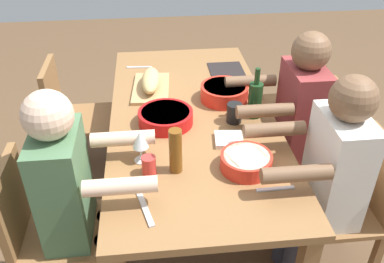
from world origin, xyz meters
TOP-DOWN VIEW (x-y plane):
  - ground_plane at (0.00, 0.00)m, footprint 8.00×8.00m
  - dining_table at (0.00, 0.00)m, footprint 1.89×0.91m
  - chair_near_left at (-0.52, -0.78)m, footprint 0.40×0.40m
  - diner_near_left at (-0.52, -0.59)m, footprint 0.41×0.53m
  - chair_near_center at (0.00, -0.78)m, footprint 0.40×0.40m
  - diner_near_center at (0.00, -0.59)m, footprint 0.41×0.53m
  - chair_near_right at (0.52, -0.78)m, footprint 0.40×0.40m
  - chair_far_right at (0.52, 0.78)m, footprint 0.40×0.40m
  - chair_far_left at (-0.52, 0.78)m, footprint 0.40×0.40m
  - diner_far_left at (-0.52, 0.59)m, footprint 0.41×0.53m
  - serving_bowl_fruit at (0.16, -0.21)m, footprint 0.28×0.28m
  - serving_bowl_salad at (-0.07, 0.15)m, footprint 0.30×0.30m
  - serving_bowl_pasta at (-0.50, -0.20)m, footprint 0.24×0.24m
  - cutting_board at (0.33, 0.22)m, footprint 0.42×0.25m
  - bread_loaf at (0.33, 0.22)m, footprint 0.33×0.13m
  - wine_bottle at (-0.05, -0.34)m, footprint 0.08×0.08m
  - beer_bottle at (-0.48, 0.13)m, footprint 0.06×0.06m
  - wine_glass at (-0.39, 0.28)m, footprint 0.08×0.08m
  - fork_near_left at (-0.66, -0.29)m, footprint 0.02×0.17m
  - cup_near_center at (-0.09, -0.22)m, footprint 0.08×0.08m
  - placemat_near_right at (0.52, -0.29)m, footprint 0.32×0.23m
  - fork_far_right at (0.66, 0.29)m, footprint 0.03×0.17m
  - cup_far_left at (-0.49, 0.25)m, footprint 0.07×0.07m
  - carving_knife at (-0.71, 0.27)m, footprint 0.23×0.08m
  - napkin_stack at (-0.28, -0.16)m, footprint 0.15×0.15m

SIDE VIEW (x-z plane):
  - ground_plane at x=0.00m, z-range 0.00..0.00m
  - chair_near_left at x=-0.52m, z-range 0.06..0.91m
  - chair_near_center at x=0.00m, z-range 0.06..0.91m
  - chair_near_right at x=0.52m, z-range 0.06..0.91m
  - chair_far_right at x=0.52m, z-range 0.06..0.91m
  - chair_far_left at x=-0.52m, z-range 0.06..0.91m
  - dining_table at x=0.00m, z-range 0.29..1.03m
  - diner_near_left at x=-0.52m, z-range 0.10..1.30m
  - diner_near_center at x=0.00m, z-range 0.10..1.30m
  - diner_far_left at x=-0.52m, z-range 0.10..1.30m
  - placemat_near_right at x=0.52m, z-range 0.74..0.75m
  - fork_near_left at x=-0.66m, z-range 0.74..0.75m
  - fork_far_right at x=0.66m, z-range 0.74..0.75m
  - carving_knife at x=-0.71m, z-range 0.74..0.75m
  - cutting_board at x=0.33m, z-range 0.74..0.76m
  - napkin_stack at x=-0.28m, z-range 0.74..0.76m
  - serving_bowl_salad at x=-0.07m, z-range 0.75..0.82m
  - serving_bowl_pasta at x=-0.50m, z-range 0.75..0.82m
  - cup_far_left at x=-0.49m, z-range 0.74..0.83m
  - serving_bowl_fruit at x=0.16m, z-range 0.75..0.84m
  - cup_near_center at x=-0.09m, z-range 0.74..0.85m
  - bread_loaf at x=0.33m, z-range 0.76..0.85m
  - wine_bottle at x=-0.05m, z-range 0.70..0.99m
  - beer_bottle at x=-0.48m, z-range 0.74..0.96m
  - wine_glass at x=-0.39m, z-range 0.77..0.94m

